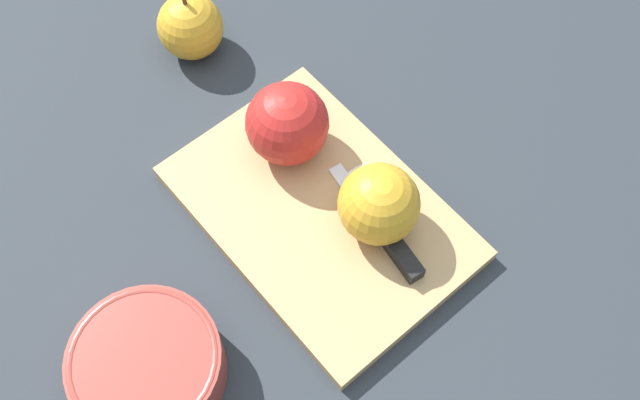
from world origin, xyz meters
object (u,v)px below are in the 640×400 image
object	(u,v)px
bowl	(147,365)
apple_half_left	(287,124)
apple_whole	(190,27)
knife	(391,241)
apple_half_right	(379,204)

from	to	relation	value
bowl	apple_half_left	bearing A→B (deg)	112.47
apple_whole	knife	bearing A→B (deg)	-0.74
apple_half_right	apple_whole	size ratio (longest dim) A/B	0.92
apple_half_right	apple_half_left	bearing A→B (deg)	-50.57
apple_half_left	bowl	bearing A→B (deg)	-93.30
knife	bowl	xyz separation A→B (m)	(-0.05, -0.26, 0.00)
knife	apple_whole	size ratio (longest dim) A/B	1.72
knife	apple_whole	distance (m)	0.35
apple_half_right	apple_whole	distance (m)	0.32
apple_half_left	knife	bearing A→B (deg)	-24.30
apple_half_right	bowl	world-z (taller)	apple_half_right
apple_half_right	apple_whole	bearing A→B (deg)	-54.54
apple_whole	bowl	size ratio (longest dim) A/B	0.63
knife	bowl	world-z (taller)	bowl
knife	bowl	distance (m)	0.26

